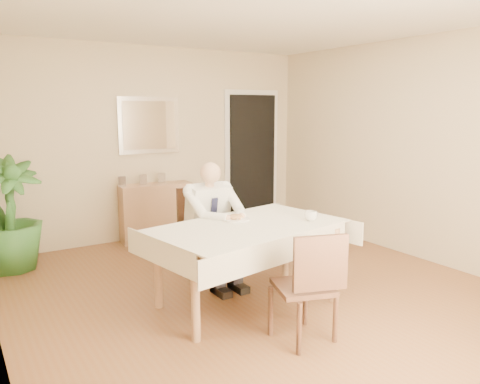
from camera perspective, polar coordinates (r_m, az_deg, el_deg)
room at (r=4.36m, az=2.46°, el=3.84°), size 5.00×5.02×2.60m
doorway at (r=7.28m, az=1.47°, el=4.06°), size 0.96×0.07×2.10m
mirror at (r=6.48m, az=-11.01°, el=7.98°), size 0.86×0.04×0.76m
dining_table at (r=4.21m, az=0.98°, el=-5.14°), size 1.89×1.31×0.75m
chair_far at (r=4.99m, az=-4.62°, el=-4.25°), size 0.48×0.48×0.95m
chair_near at (r=3.62m, az=8.54°, el=-10.77°), size 0.53×0.54×0.88m
seated_man at (r=4.70m, az=-2.98°, el=-3.24°), size 0.48×0.72×1.24m
plate at (r=4.36m, az=-0.51°, el=-3.34°), size 0.26×0.26×0.02m
food at (r=4.36m, az=-0.51°, el=-3.06°), size 0.14×0.14×0.06m
knife at (r=4.33m, az=0.36°, el=-3.22°), size 0.01×0.13×0.01m
fork at (r=4.29m, az=-0.54°, el=-3.35°), size 0.01×0.13×0.01m
coffee_mug at (r=4.37m, az=8.63°, el=-2.91°), size 0.12×0.12×0.09m
sideboard at (r=6.49m, az=-10.18°, el=-2.38°), size 0.98×0.40×0.77m
photo_frame_left at (r=6.26m, az=-14.19°, el=1.24°), size 0.10×0.02×0.14m
photo_frame_center at (r=6.35m, az=-11.75°, el=1.47°), size 0.10×0.02×0.14m
photo_frame_right at (r=6.46m, az=-9.52°, el=1.69°), size 0.10×0.02×0.14m
potted_palm at (r=5.73m, az=-26.38°, el=-2.42°), size 0.87×0.87×1.27m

